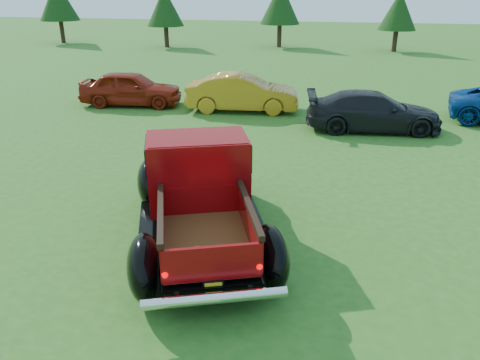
{
  "coord_description": "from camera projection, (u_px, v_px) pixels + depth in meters",
  "views": [
    {
      "loc": [
        2.12,
        -8.57,
        4.79
      ],
      "look_at": [
        0.26,
        0.2,
        1.03
      ],
      "focal_mm": 35.0,
      "sensor_mm": 36.0,
      "label": 1
    }
  ],
  "objects": [
    {
      "name": "tree_west",
      "position": [
        165.0,
        7.0,
        37.24
      ],
      "size": [
        2.94,
        2.94,
        4.6
      ],
      "color": "#332114",
      "rests_on": "ground"
    },
    {
      "name": "show_car_yellow",
      "position": [
        242.0,
        93.0,
        18.86
      ],
      "size": [
        4.64,
        2.05,
        1.48
      ],
      "primitive_type": "imported",
      "rotation": [
        0.0,
        0.0,
        1.68
      ],
      "color": "#BC7919",
      "rests_on": "ground"
    },
    {
      "name": "show_car_grey",
      "position": [
        373.0,
        111.0,
        16.39
      ],
      "size": [
        4.85,
        2.41,
        1.35
      ],
      "primitive_type": "imported",
      "rotation": [
        0.0,
        0.0,
        1.68
      ],
      "color": "black",
      "rests_on": "ground"
    },
    {
      "name": "tree_mid_left",
      "position": [
        280.0,
        3.0,
        37.22
      ],
      "size": [
        3.2,
        3.2,
        5.0
      ],
      "color": "#332114",
      "rests_on": "ground"
    },
    {
      "name": "pickup_truck",
      "position": [
        199.0,
        187.0,
        9.54
      ],
      "size": [
        4.1,
        5.88,
        2.05
      ],
      "rotation": [
        0.0,
        0.0,
        0.36
      ],
      "color": "black",
      "rests_on": "ground"
    },
    {
      "name": "show_car_red",
      "position": [
        131.0,
        88.0,
        19.78
      ],
      "size": [
        4.41,
        2.2,
        1.44
      ],
      "primitive_type": "imported",
      "rotation": [
        0.0,
        0.0,
        1.69
      ],
      "color": "maroon",
      "rests_on": "ground"
    },
    {
      "name": "ground",
      "position": [
        226.0,
        227.0,
        9.99
      ],
      "size": [
        120.0,
        120.0,
        0.0
      ],
      "primitive_type": "plane",
      "color": "#2A611B",
      "rests_on": "ground"
    },
    {
      "name": "tree_mid_right",
      "position": [
        399.0,
        11.0,
        34.75
      ],
      "size": [
        2.82,
        2.82,
        4.4
      ],
      "color": "#332114",
      "rests_on": "ground"
    },
    {
      "name": "tree_far_west",
      "position": [
        58.0,
        0.0,
        39.9
      ],
      "size": [
        3.33,
        3.33,
        5.2
      ],
      "color": "#332114",
      "rests_on": "ground"
    }
  ]
}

